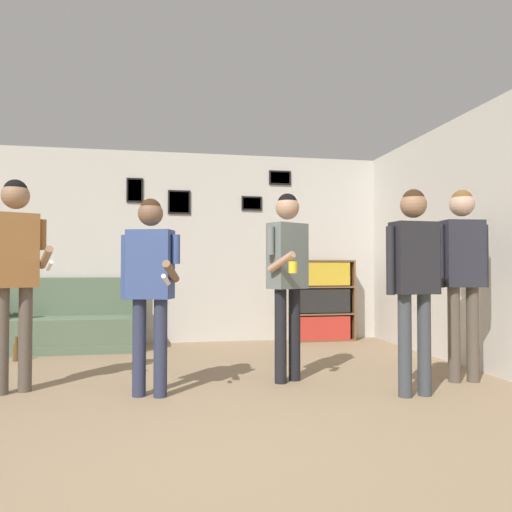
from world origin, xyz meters
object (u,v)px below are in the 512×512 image
object	(u,v)px
person_player_foreground_left	(15,259)
person_player_foreground_center	(150,275)
bookshelf	(322,300)
couch	(67,326)
bottle_on_floor	(16,352)
person_spectator_far_right	(463,262)
person_watcher_holding_cup	(288,265)
person_spectator_near_bookshelf	(414,268)

from	to	relation	value
person_player_foreground_left	person_player_foreground_center	size ratio (longest dim) A/B	1.11
bookshelf	person_player_foreground_center	distance (m)	3.69
couch	bottle_on_floor	size ratio (longest dim) A/B	6.90
couch	person_player_foreground_center	distance (m)	2.90
person_player_foreground_center	person_spectator_far_right	bearing A→B (deg)	0.20
bottle_on_floor	person_player_foreground_center	bearing A→B (deg)	-50.92
bookshelf	person_watcher_holding_cup	size ratio (longest dim) A/B	0.67
couch	person_spectator_far_right	world-z (taller)	person_spectator_far_right
person_watcher_holding_cup	person_spectator_near_bookshelf	distance (m)	1.13
couch	person_watcher_holding_cup	bearing A→B (deg)	-44.15
bottle_on_floor	person_spectator_near_bookshelf	bearing A→B (deg)	-31.67
person_player_foreground_left	person_player_foreground_center	bearing A→B (deg)	-16.29
person_player_foreground_center	bottle_on_floor	world-z (taller)	person_player_foreground_center
couch	bottle_on_floor	world-z (taller)	couch
bottle_on_floor	bookshelf	bearing A→B (deg)	13.09
person_player_foreground_left	person_spectator_far_right	xyz separation A→B (m)	(3.96, -0.32, -0.02)
couch	bottle_on_floor	xyz separation A→B (m)	(-0.42, -0.72, -0.19)
couch	person_player_foreground_left	world-z (taller)	person_player_foreground_left
bookshelf	bottle_on_floor	xyz separation A→B (m)	(-3.91, -0.91, -0.47)
person_spectator_near_bookshelf	person_spectator_far_right	bearing A→B (deg)	29.35
bookshelf	person_player_foreground_left	xyz separation A→B (m)	(-3.51, -2.45, 0.54)
person_watcher_holding_cup	person_player_foreground_center	bearing A→B (deg)	-165.82
person_spectator_near_bookshelf	couch	bearing A→B (deg)	137.46
person_spectator_far_right	bookshelf	bearing A→B (deg)	99.17
person_spectator_near_bookshelf	person_player_foreground_center	bearing A→B (deg)	169.85
bottle_on_floor	person_watcher_holding_cup	bearing A→B (deg)	-29.44
person_player_foreground_left	bottle_on_floor	distance (m)	1.89
couch	person_spectator_far_right	bearing A→B (deg)	-33.24
person_player_foreground_left	bottle_on_floor	world-z (taller)	person_player_foreground_left
couch	person_player_foreground_center	size ratio (longest dim) A/B	1.17
bookshelf	bottle_on_floor	world-z (taller)	bookshelf
couch	person_spectator_near_bookshelf	bearing A→B (deg)	-42.54
person_player_foreground_left	person_spectator_near_bookshelf	distance (m)	3.34
bookshelf	person_spectator_far_right	distance (m)	2.86
person_spectator_far_right	bottle_on_floor	bearing A→B (deg)	156.83
person_spectator_far_right	bottle_on_floor	distance (m)	4.84
bookshelf	person_watcher_holding_cup	bearing A→B (deg)	-114.87
bookshelf	person_spectator_near_bookshelf	world-z (taller)	person_spectator_near_bookshelf
person_player_foreground_left	person_spectator_near_bookshelf	xyz separation A→B (m)	(3.26, -0.71, -0.08)
bottle_on_floor	person_player_foreground_left	bearing A→B (deg)	-75.68
person_watcher_holding_cup	bottle_on_floor	bearing A→B (deg)	150.56
couch	bookshelf	xyz separation A→B (m)	(3.49, 0.19, 0.28)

